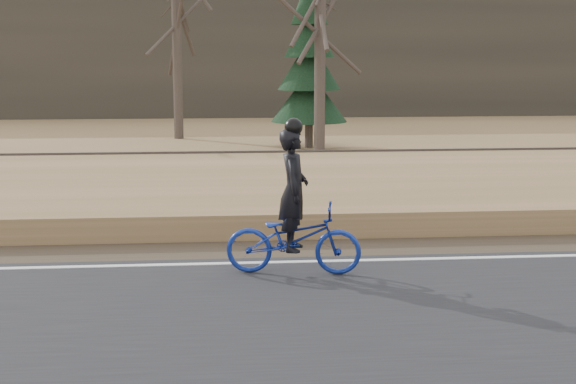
{
  "coord_description": "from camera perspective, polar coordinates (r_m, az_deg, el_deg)",
  "views": [
    {
      "loc": [
        -6.87,
        -11.64,
        3.24
      ],
      "look_at": [
        -5.81,
        0.5,
        1.1
      ],
      "focal_mm": 50.0,
      "sensor_mm": 36.0,
      "label": 1
    }
  ],
  "objects": [
    {
      "name": "embankment",
      "position": [
        17.53,
        18.15,
        -0.46
      ],
      "size": [
        120.0,
        5.0,
        0.44
      ],
      "primitive_type": "cube",
      "color": "#99734E",
      "rests_on": "ground"
    },
    {
      "name": "conifer",
      "position": [
        27.35,
        1.52,
        8.97
      ],
      "size": [
        2.6,
        2.6,
        5.85
      ],
      "color": "#473C34",
      "rests_on": "ground"
    },
    {
      "name": "bare_tree_near_left",
      "position": [
        25.75,
        2.3,
        11.47
      ],
      "size": [
        0.36,
        0.36,
        7.85
      ],
      "primitive_type": "cylinder",
      "color": "#473C34",
      "rests_on": "ground"
    },
    {
      "name": "bare_tree_left",
      "position": [
        30.49,
        -7.95,
        11.86
      ],
      "size": [
        0.36,
        0.36,
        8.61
      ],
      "primitive_type": "cylinder",
      "color": "#473C34",
      "rests_on": "ground"
    },
    {
      "name": "railroad",
      "position": [
        20.98,
        14.16,
        2.23
      ],
      "size": [
        120.0,
        2.4,
        0.29
      ],
      "color": "black",
      "rests_on": "ballast"
    },
    {
      "name": "ballast",
      "position": [
        21.03,
        14.12,
        1.41
      ],
      "size": [
        120.0,
        3.0,
        0.45
      ],
      "primitive_type": "cube",
      "color": "slate",
      "rests_on": "ground"
    },
    {
      "name": "treeline_backdrop",
      "position": [
        42.2,
        4.42,
        9.6
      ],
      "size": [
        120.0,
        4.0,
        6.0
      ],
      "primitive_type": "cube",
      "color": "#383328",
      "rests_on": "ground"
    },
    {
      "name": "cyclist",
      "position": [
        11.55,
        0.4,
        -2.39
      ],
      "size": [
        2.04,
        0.98,
        2.26
      ],
      "rotation": [
        0.0,
        0.0,
        1.41
      ],
      "color": "navy",
      "rests_on": "road"
    }
  ]
}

